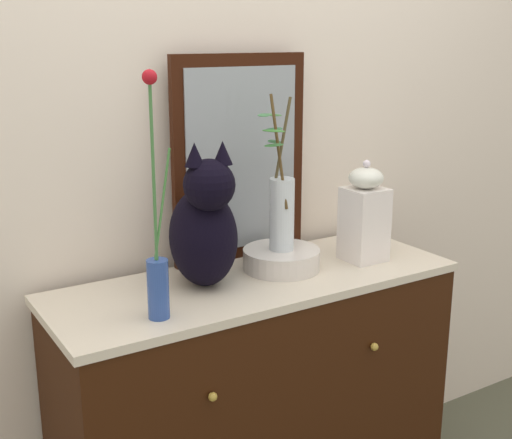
{
  "coord_description": "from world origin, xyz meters",
  "views": [
    {
      "loc": [
        -1.0,
        -1.61,
        1.6
      ],
      "look_at": [
        0.0,
        0.0,
        1.08
      ],
      "focal_mm": 47.61,
      "sensor_mm": 36.0,
      "label": 1
    }
  ],
  "objects_px": {
    "bowl_porcelain": "(281,259)",
    "cat_sitting": "(204,227)",
    "sideboard": "(256,413)",
    "vase_glass_clear": "(281,207)",
    "jar_lidded_porcelain": "(364,216)",
    "mirror_leaning": "(240,159)",
    "vase_slim_green": "(157,266)"
  },
  "relations": [
    {
      "from": "sideboard",
      "to": "vase_glass_clear",
      "type": "distance_m",
      "value": 0.66
    },
    {
      "from": "vase_glass_clear",
      "to": "jar_lidded_porcelain",
      "type": "distance_m",
      "value": 0.29
    },
    {
      "from": "sideboard",
      "to": "bowl_porcelain",
      "type": "xyz_separation_m",
      "value": [
        0.11,
        0.03,
        0.48
      ]
    },
    {
      "from": "jar_lidded_porcelain",
      "to": "vase_glass_clear",
      "type": "bearing_deg",
      "value": 166.72
    },
    {
      "from": "mirror_leaning",
      "to": "vase_slim_green",
      "type": "relative_size",
      "value": 1.04
    },
    {
      "from": "sideboard",
      "to": "jar_lidded_porcelain",
      "type": "bearing_deg",
      "value": -5.14
    },
    {
      "from": "mirror_leaning",
      "to": "cat_sitting",
      "type": "xyz_separation_m",
      "value": [
        -0.22,
        -0.17,
        -0.15
      ]
    },
    {
      "from": "sideboard",
      "to": "jar_lidded_porcelain",
      "type": "xyz_separation_m",
      "value": [
        0.38,
        -0.03,
        0.6
      ]
    },
    {
      "from": "sideboard",
      "to": "bowl_porcelain",
      "type": "distance_m",
      "value": 0.5
    },
    {
      "from": "sideboard",
      "to": "cat_sitting",
      "type": "distance_m",
      "value": 0.64
    },
    {
      "from": "sideboard",
      "to": "jar_lidded_porcelain",
      "type": "height_order",
      "value": "jar_lidded_porcelain"
    },
    {
      "from": "mirror_leaning",
      "to": "sideboard",
      "type": "bearing_deg",
      "value": -108.22
    },
    {
      "from": "cat_sitting",
      "to": "bowl_porcelain",
      "type": "xyz_separation_m",
      "value": [
        0.26,
        0.0,
        -0.14
      ]
    },
    {
      "from": "cat_sitting",
      "to": "jar_lidded_porcelain",
      "type": "height_order",
      "value": "cat_sitting"
    },
    {
      "from": "mirror_leaning",
      "to": "vase_slim_green",
      "type": "bearing_deg",
      "value": -143.61
    },
    {
      "from": "mirror_leaning",
      "to": "cat_sitting",
      "type": "bearing_deg",
      "value": -141.99
    },
    {
      "from": "bowl_porcelain",
      "to": "vase_glass_clear",
      "type": "relative_size",
      "value": 0.51
    },
    {
      "from": "cat_sitting",
      "to": "vase_glass_clear",
      "type": "bearing_deg",
      "value": 0.81
    },
    {
      "from": "cat_sitting",
      "to": "jar_lidded_porcelain",
      "type": "bearing_deg",
      "value": -6.47
    },
    {
      "from": "vase_slim_green",
      "to": "vase_glass_clear",
      "type": "relative_size",
      "value": 1.32
    },
    {
      "from": "sideboard",
      "to": "mirror_leaning",
      "type": "height_order",
      "value": "mirror_leaning"
    },
    {
      "from": "bowl_porcelain",
      "to": "cat_sitting",
      "type": "bearing_deg",
      "value": -179.53
    },
    {
      "from": "vase_slim_green",
      "to": "vase_glass_clear",
      "type": "bearing_deg",
      "value": 17.33
    },
    {
      "from": "sideboard",
      "to": "vase_slim_green",
      "type": "xyz_separation_m",
      "value": [
        -0.36,
        -0.12,
        0.59
      ]
    },
    {
      "from": "sideboard",
      "to": "mirror_leaning",
      "type": "xyz_separation_m",
      "value": [
        0.07,
        0.2,
        0.77
      ]
    },
    {
      "from": "jar_lidded_porcelain",
      "to": "mirror_leaning",
      "type": "bearing_deg",
      "value": 143.54
    },
    {
      "from": "bowl_porcelain",
      "to": "vase_glass_clear",
      "type": "bearing_deg",
      "value": 140.07
    },
    {
      "from": "bowl_porcelain",
      "to": "jar_lidded_porcelain",
      "type": "xyz_separation_m",
      "value": [
        0.27,
        -0.06,
        0.11
      ]
    },
    {
      "from": "sideboard",
      "to": "mirror_leaning",
      "type": "distance_m",
      "value": 0.8
    },
    {
      "from": "sideboard",
      "to": "cat_sitting",
      "type": "height_order",
      "value": "cat_sitting"
    },
    {
      "from": "cat_sitting",
      "to": "jar_lidded_porcelain",
      "type": "relative_size",
      "value": 1.31
    },
    {
      "from": "sideboard",
      "to": "bowl_porcelain",
      "type": "height_order",
      "value": "bowl_porcelain"
    }
  ]
}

